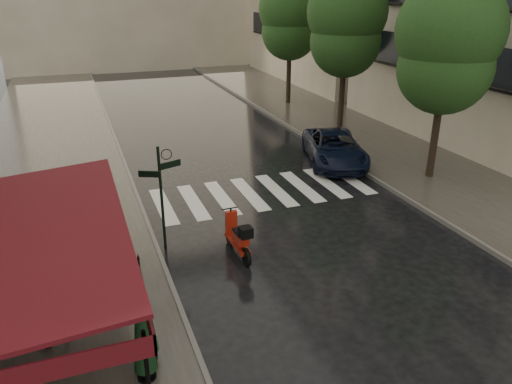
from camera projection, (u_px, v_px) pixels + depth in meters
ground at (238, 297)px, 12.23m from camera, size 120.00×120.00×0.00m
sidewalk_near at (48, 163)px, 21.15m from camera, size 6.00×60.00×0.12m
sidewalk_far at (352, 130)px, 25.87m from camera, size 5.50×60.00×0.12m
curb_near at (121, 155)px, 22.12m from camera, size 0.12×60.00×0.16m
curb_far at (303, 135)px, 24.97m from camera, size 0.12×60.00×0.16m
crosswalk at (263, 192)px, 18.37m from camera, size 7.85×3.20×0.01m
signpost at (161, 190)px, 13.74m from camera, size 1.17×0.29×3.10m
tree_near at (449, 38)px, 17.58m from camera, size 3.80×3.80×7.99m
tree_mid at (347, 18)px, 23.50m from camera, size 3.80×3.80×8.34m
tree_far at (290, 13)px, 29.67m from camera, size 3.80×3.80×8.16m
pedestrian_with_umbrella at (102, 221)px, 12.13m from camera, size 1.06×1.08×2.47m
pedestrian_terrace at (40, 303)px, 10.13m from camera, size 1.18×1.10×1.94m
scooter at (238, 238)px, 13.88m from camera, size 0.48×1.82×1.19m
parked_car at (334, 148)px, 21.14m from camera, size 3.50×5.21×1.33m
parasol_front at (141, 320)px, 9.05m from camera, size 0.45×0.45×2.49m
parasol_back at (143, 306)px, 9.55m from camera, size 0.44×0.44×2.35m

